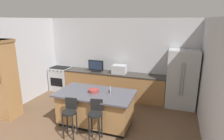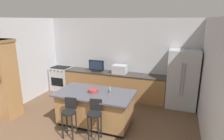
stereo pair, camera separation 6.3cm
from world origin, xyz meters
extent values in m
cube|color=#BCBCC1|center=(0.00, 4.51, 1.41)|extent=(6.03, 0.12, 2.83)
cube|color=#BCBCC1|center=(-2.81, 2.26, 1.41)|extent=(0.12, 4.91, 2.83)
cube|color=#BCBCC1|center=(2.81, 2.26, 1.41)|extent=(0.12, 4.91, 2.83)
cube|color=#9E7042|center=(-0.08, 4.13, 0.44)|extent=(3.68, 0.60, 0.88)
cube|color=#332D28|center=(-0.08, 4.13, 0.90)|extent=(3.70, 0.62, 0.04)
cube|color=black|center=(0.07, 2.20, 0.04)|extent=(1.81, 0.90, 0.09)
cube|color=#9E7042|center=(0.07, 2.20, 0.47)|extent=(1.89, 0.98, 0.77)
cube|color=#4C4C56|center=(0.07, 2.20, 0.88)|extent=(2.05, 1.14, 0.04)
cube|color=#B7BABF|center=(2.24, 4.09, 0.94)|extent=(0.92, 0.69, 1.87)
cylinder|color=gray|center=(2.20, 3.72, 1.03)|extent=(0.02, 0.02, 1.03)
cylinder|color=gray|center=(2.28, 3.72, 1.03)|extent=(0.02, 0.02, 1.03)
cube|color=#B7BABF|center=(-2.32, 4.13, 0.46)|extent=(0.77, 0.60, 0.92)
cube|color=black|center=(-2.32, 3.83, 0.41)|extent=(0.54, 0.01, 0.33)
cube|color=black|center=(-2.32, 4.13, 0.93)|extent=(0.69, 0.50, 0.02)
cylinder|color=black|center=(-2.57, 3.82, 0.86)|extent=(0.04, 0.03, 0.04)
cylinder|color=black|center=(-2.41, 3.82, 0.86)|extent=(0.04, 0.03, 0.04)
cylinder|color=black|center=(-2.24, 3.82, 0.86)|extent=(0.04, 0.03, 0.04)
cylinder|color=black|center=(-2.07, 3.82, 0.86)|extent=(0.04, 0.03, 0.04)
cube|color=#9E7042|center=(-2.48, 1.71, 1.13)|extent=(0.50, 0.53, 2.26)
cube|color=brown|center=(-2.48, 1.71, 2.22)|extent=(0.54, 0.57, 0.08)
cylinder|color=#332819|center=(-2.33, 1.43, 1.24)|extent=(0.02, 0.02, 0.22)
cube|color=#B7BABF|center=(0.14, 4.13, 1.07)|extent=(0.48, 0.36, 0.30)
cube|color=black|center=(-0.74, 4.08, 0.95)|extent=(0.34, 0.16, 0.05)
cube|color=black|center=(-0.74, 4.08, 1.16)|extent=(0.57, 0.05, 0.37)
cube|color=#1E2D47|center=(-0.74, 4.06, 1.16)|extent=(0.51, 0.01, 0.31)
cylinder|color=#B2B2B7|center=(-0.12, 4.23, 1.04)|extent=(0.02, 0.02, 0.24)
cylinder|color=#B2B2B7|center=(0.49, 2.20, 1.01)|extent=(0.02, 0.02, 0.22)
cylinder|color=black|center=(-0.26, 1.41, 0.66)|extent=(0.34, 0.34, 0.05)
cube|color=black|center=(-0.28, 1.56, 0.82)|extent=(0.29, 0.08, 0.28)
cylinder|color=black|center=(-0.36, 1.27, 0.32)|extent=(0.03, 0.03, 0.63)
cylinder|color=black|center=(-0.12, 1.31, 0.32)|extent=(0.03, 0.03, 0.63)
cylinder|color=black|center=(-0.40, 1.51, 0.32)|extent=(0.03, 0.03, 0.63)
cylinder|color=black|center=(-0.16, 1.55, 0.32)|extent=(0.03, 0.03, 0.63)
torus|color=black|center=(-0.26, 1.41, 0.24)|extent=(0.28, 0.28, 0.02)
cylinder|color=black|center=(0.38, 1.48, 0.68)|extent=(0.34, 0.34, 0.05)
cube|color=black|center=(0.35, 1.63, 0.85)|extent=(0.29, 0.08, 0.28)
cylinder|color=black|center=(0.28, 1.34, 0.33)|extent=(0.03, 0.03, 0.66)
cylinder|color=black|center=(0.52, 1.38, 0.33)|extent=(0.03, 0.03, 0.66)
cylinder|color=black|center=(0.24, 1.59, 0.33)|extent=(0.03, 0.03, 0.66)
cylinder|color=black|center=(0.48, 1.62, 0.33)|extent=(0.03, 0.03, 0.66)
torus|color=black|center=(0.38, 1.48, 0.25)|extent=(0.28, 0.28, 0.02)
cylinder|color=#993833|center=(0.02, 2.21, 0.94)|extent=(0.27, 0.27, 0.08)
cube|color=black|center=(-0.08, 2.38, 0.91)|extent=(0.09, 0.16, 0.01)
cube|color=black|center=(0.42, 2.36, 0.91)|extent=(0.13, 0.17, 0.02)
camera|label=1|loc=(2.03, -2.12, 2.77)|focal=30.59mm
camera|label=2|loc=(2.09, -2.10, 2.77)|focal=30.59mm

